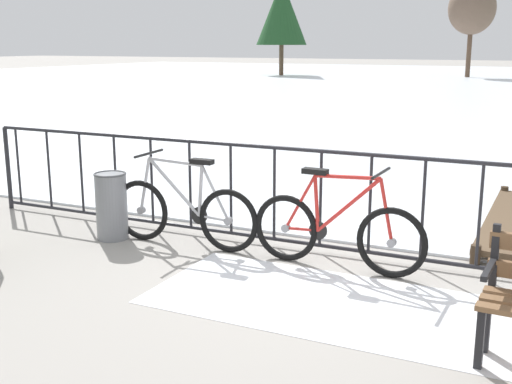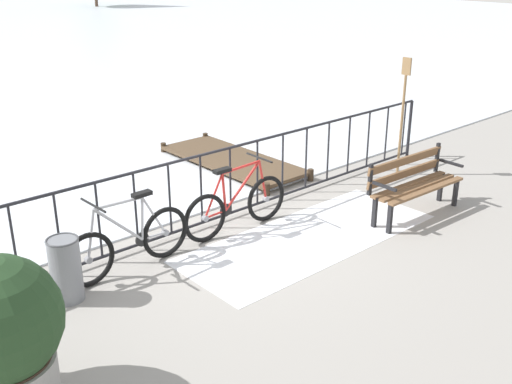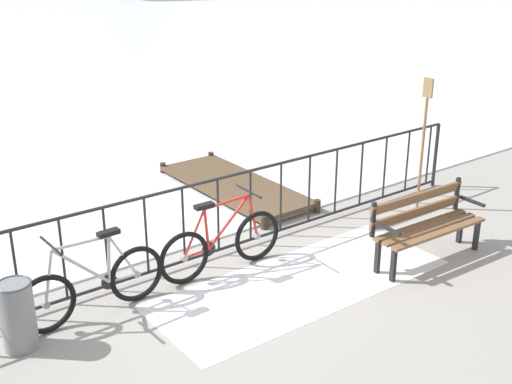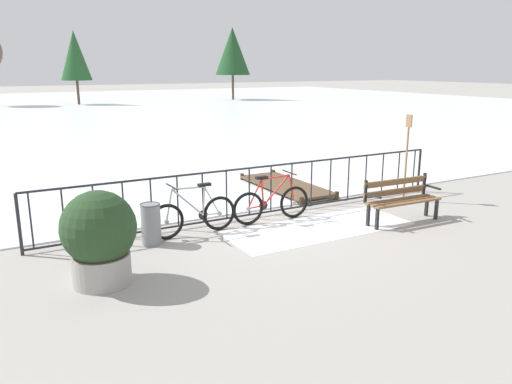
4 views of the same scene
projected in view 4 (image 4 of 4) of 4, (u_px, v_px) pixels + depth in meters
The scene contains 13 objects.
ground_plane at pixel (260, 217), 10.38m from camera, with size 160.00×160.00×0.00m, color #9E9991.
frozen_pond at pixel (57, 111), 34.48m from camera, with size 80.00×56.00×0.03m, color silver.
snow_patch at pixel (319, 228), 9.66m from camera, with size 3.69×1.43×0.01m, color white.
railing_fence at pixel (260, 190), 10.25m from camera, with size 9.06×0.06×1.07m.
bicycle_near_railing at pixel (194, 215), 9.20m from camera, with size 1.71×0.52×0.97m.
bicycle_second at pixel (272, 203), 10.00m from camera, with size 1.71×0.52×0.97m.
park_bench at pixel (401, 196), 9.97m from camera, with size 1.62×0.55×0.89m.
planter_with_shrub at pixel (99, 236), 7.04m from camera, with size 1.06×1.06×1.36m.
trash_bin at pixel (151, 224), 8.70m from camera, with size 0.35×0.35×0.73m.
oar_upright at pixel (407, 152), 11.38m from camera, with size 0.04×0.16×1.98m.
wooden_dock at pixel (286, 185), 12.64m from camera, with size 1.10×2.98×0.20m.
tree_west_mid at pixel (233, 51), 45.65m from camera, with size 3.19×3.19×6.47m.
tree_east_mid at pixel (75, 56), 39.85m from camera, with size 2.41×2.41×5.80m.
Camera 4 is at (-4.89, -8.66, 3.02)m, focal length 35.24 mm.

